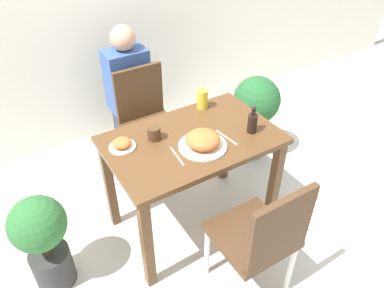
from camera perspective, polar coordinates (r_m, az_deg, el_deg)
ground_plane at (r=2.87m, az=0.00°, el=-11.66°), size 16.00×16.00×0.00m
dining_table at (r=2.41m, az=0.00°, el=-1.50°), size 1.07×0.69×0.78m
chair_near at (r=2.14m, az=10.59°, el=-13.71°), size 0.42×0.42×0.91m
chair_far at (r=3.01m, az=-6.87°, el=3.98°), size 0.42×0.42×0.91m
food_plate at (r=2.23m, az=1.65°, el=0.48°), size 0.30×0.30×0.10m
side_plate at (r=2.28m, az=-10.63°, el=-0.04°), size 0.16×0.16×0.06m
drink_cup at (r=2.31m, az=-5.80°, el=1.65°), size 0.08×0.08×0.09m
juice_glass at (r=2.60m, az=1.58°, el=6.86°), size 0.08×0.08×0.14m
sauce_bottle at (r=2.38m, az=9.19°, el=3.31°), size 0.06×0.06×0.19m
fork_utensil at (r=2.19m, az=-2.29°, el=-1.88°), size 0.03×0.19×0.00m
spoon_utensil at (r=2.34m, az=5.29°, el=1.00°), size 0.03×0.19×0.00m
potted_plant_left at (r=2.40m, az=-21.79°, el=-13.21°), size 0.33×0.33×0.70m
potted_plant_right at (r=3.22m, az=9.70°, el=5.57°), size 0.40×0.40×0.76m
person_figure at (r=3.24m, az=-9.55°, el=7.58°), size 0.34×0.22×1.17m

